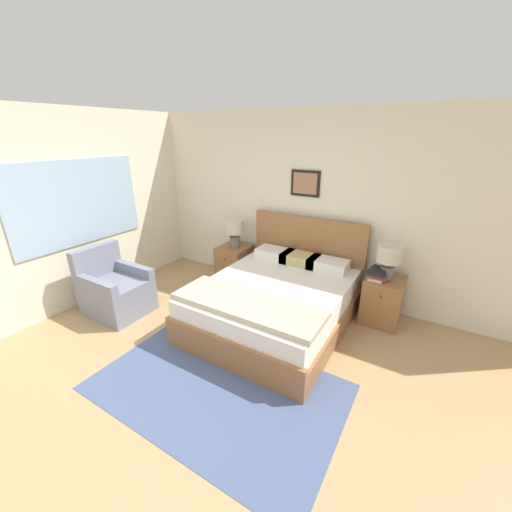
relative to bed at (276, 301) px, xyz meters
name	(u,v)px	position (x,y,z in m)	size (l,w,h in m)	color
ground_plane	(164,399)	(-0.29, -1.65, -0.31)	(16.00, 16.00, 0.00)	tan
wall_back	(294,205)	(-0.29, 1.07, 0.99)	(7.06, 0.09, 2.60)	beige
wall_left	(107,204)	(-2.64, -0.33, 0.99)	(0.08, 5.09, 2.60)	beige
area_rug_main	(217,387)	(0.05, -1.28, -0.31)	(2.35, 1.46, 0.01)	#47567F
bed	(276,301)	(0.00, 0.00, 0.00)	(1.68, 2.04, 1.18)	#936038
armchair	(115,291)	(-1.99, -0.86, -0.01)	(0.80, 0.67, 0.88)	gray
nightstand_near_window	(235,264)	(-1.15, 0.74, -0.02)	(0.45, 0.52, 0.60)	#936038
nightstand_by_door	(383,300)	(1.15, 0.74, -0.02)	(0.45, 0.52, 0.60)	#936038
table_lamp_near_window	(234,229)	(-1.14, 0.75, 0.57)	(0.30, 0.30, 0.43)	slate
table_lamp_by_door	(389,257)	(1.14, 0.75, 0.57)	(0.30, 0.30, 0.43)	slate
book_thick_bottom	(377,277)	(1.04, 0.70, 0.30)	(0.17, 0.27, 0.03)	silver
book_hardcover_middle	(377,275)	(1.04, 0.70, 0.33)	(0.23, 0.27, 0.04)	#B7332D
book_novel_upper	(378,272)	(1.04, 0.70, 0.37)	(0.20, 0.28, 0.04)	#232328
book_slim_near_top	(378,270)	(1.04, 0.70, 0.40)	(0.22, 0.27, 0.03)	#232328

